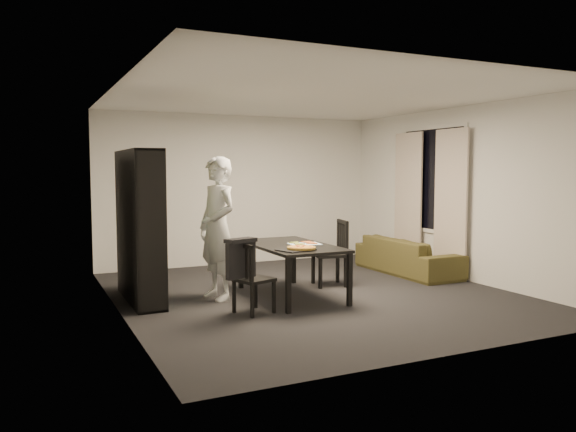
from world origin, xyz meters
name	(u,v)px	position (x,y,z in m)	size (l,w,h in m)	color
room	(313,197)	(0.00, 0.00, 1.30)	(5.01, 5.51, 2.61)	black
window_pane	(433,180)	(2.48, 0.60, 1.50)	(0.02, 1.40, 1.60)	black
window_frame	(433,180)	(2.48, 0.60, 1.50)	(0.03, 1.52, 1.72)	white
curtain_left	(450,203)	(2.40, 0.08, 1.15)	(0.03, 0.70, 2.25)	beige
curtain_right	(408,200)	(2.40, 1.12, 1.15)	(0.03, 0.70, 2.25)	beige
bookshelf	(140,226)	(-2.16, 0.60, 0.95)	(0.35, 1.50, 1.90)	black
dining_table	(291,249)	(-0.33, -0.02, 0.63)	(0.91, 1.65, 0.69)	black
chair_left	(249,274)	(-1.17, -0.63, 0.47)	(0.48, 0.48, 0.82)	black
chair_right	(335,248)	(0.55, 0.36, 0.54)	(0.52, 0.52, 0.94)	black
draped_jacket	(241,257)	(-1.27, -0.66, 0.68)	(0.39, 0.27, 0.45)	black
person	(218,228)	(-1.24, 0.26, 0.91)	(0.66, 0.44, 1.82)	silver
baking_tray	(296,250)	(-0.52, -0.53, 0.69)	(0.40, 0.32, 0.01)	black
pepperoni_pizza	(301,248)	(-0.44, -0.53, 0.71)	(0.35, 0.35, 0.03)	#A47D2F
kitchen_towel	(305,244)	(-0.17, -0.09, 0.69)	(0.40, 0.30, 0.01)	white
pizza_slices	(303,243)	(-0.18, -0.06, 0.70)	(0.37, 0.31, 0.01)	gold
sofa	(408,256)	(2.08, 0.69, 0.28)	(1.94, 0.76, 0.57)	#3C3918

